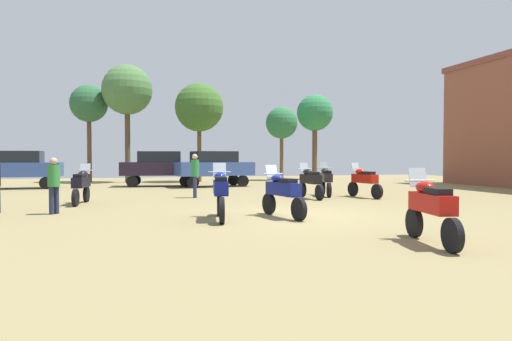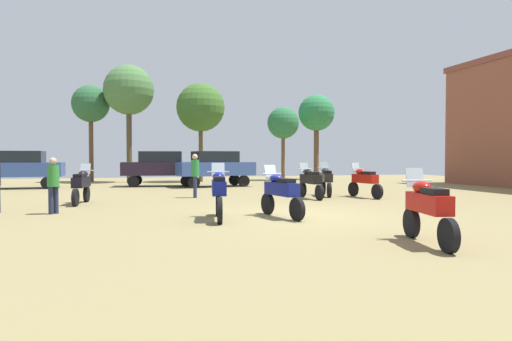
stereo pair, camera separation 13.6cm
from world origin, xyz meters
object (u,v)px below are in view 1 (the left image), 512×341
object	(u,v)px
motorcycle_2	(310,181)
car_1	(18,167)
motorcycle_6	(81,184)
motorcycle_7	(283,192)
person_2	(54,181)
tree_7	(282,123)
tree_4	(315,114)
person_3	(195,172)
car_3	(160,166)
tree_5	(89,105)
motorcycle_3	(364,180)
motorcycle_8	(431,207)
car_2	(214,166)
tree_2	(127,91)
motorcycle_1	(326,179)
tree_1	(199,108)
motorcycle_5	(220,192)

from	to	relation	value
motorcycle_2	car_1	distance (m)	15.84
motorcycle_6	motorcycle_7	world-z (taller)	motorcycle_7
person_2	tree_7	world-z (taller)	tree_7
motorcycle_2	tree_4	size ratio (longest dim) A/B	0.35
motorcycle_7	car_1	xyz separation A→B (m)	(-10.01, 14.39, 0.46)
person_2	person_3	xyz separation A→B (m)	(4.66, 4.30, 0.09)
person_2	tree_7	xyz separation A→B (m)	(12.50, 16.91, 3.14)
car_3	tree_5	bearing A→B (deg)	42.97
motorcycle_3	motorcycle_8	xyz separation A→B (m)	(-3.64, -9.42, 0.01)
motorcycle_2	car_2	world-z (taller)	car_2
motorcycle_3	tree_5	size ratio (longest dim) A/B	0.33
person_2	tree_4	xyz separation A→B (m)	(15.35, 17.59, 3.96)
person_2	tree_2	xyz separation A→B (m)	(1.77, 16.81, 5.09)
motorcycle_3	tree_7	xyz separation A→B (m)	(1.05, 14.28, 3.40)
person_3	tree_5	world-z (taller)	tree_5
motorcycle_2	motorcycle_6	world-z (taller)	motorcycle_2
motorcycle_3	tree_7	bearing A→B (deg)	75.89
car_1	tree_2	world-z (taller)	tree_2
motorcycle_1	car_3	bearing A→B (deg)	142.73
motorcycle_2	car_1	size ratio (longest dim) A/B	0.51
car_2	tree_2	world-z (taller)	tree_2
tree_1	motorcycle_1	bearing A→B (deg)	-73.21
tree_4	tree_2	bearing A→B (deg)	-176.68
car_3	car_2	bearing A→B (deg)	-105.39
motorcycle_5	car_2	size ratio (longest dim) A/B	0.50
motorcycle_1	motorcycle_8	world-z (taller)	same
motorcycle_3	motorcycle_5	bearing A→B (deg)	-154.15
motorcycle_1	motorcycle_2	xyz separation A→B (m)	(-1.11, -0.99, -0.00)
motorcycle_1	car_1	bearing A→B (deg)	163.84
motorcycle_7	car_3	size ratio (longest dim) A/B	0.48
motorcycle_8	person_2	xyz separation A→B (m)	(-7.81, 6.79, 0.25)
motorcycle_1	motorcycle_2	bearing A→B (deg)	-124.16
motorcycle_1	tree_4	xyz separation A→B (m)	(5.10, 13.79, 4.21)
motorcycle_7	person_2	xyz separation A→B (m)	(-6.27, 2.37, 0.25)
motorcycle_5	motorcycle_8	world-z (taller)	motorcycle_5
tree_1	tree_4	bearing A→B (deg)	7.80
person_3	person_2	bearing A→B (deg)	-43.55
motorcycle_3	car_1	distance (m)	17.87
car_3	tree_1	distance (m)	6.38
tree_2	tree_5	xyz separation A→B (m)	(-2.50, 1.20, -0.85)
car_3	person_3	distance (m)	7.92
tree_7	motorcycle_7	bearing A→B (deg)	-107.93
car_2	tree_1	xyz separation A→B (m)	(-0.11, 5.40, 3.85)
person_2	tree_4	size ratio (longest dim) A/B	0.26
motorcycle_3	person_2	size ratio (longest dim) A/B	1.30
motorcycle_2	motorcycle_3	size ratio (longest dim) A/B	1.04
motorcycle_2	tree_7	world-z (taller)	tree_7
tree_2	motorcycle_1	bearing A→B (deg)	-56.86
motorcycle_8	car_1	distance (m)	22.08
motorcycle_2	person_2	distance (m)	9.57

